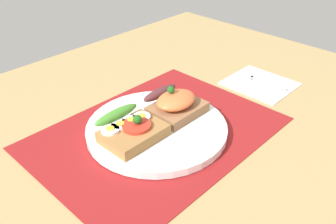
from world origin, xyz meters
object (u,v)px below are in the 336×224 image
(plate, at_px, (157,128))
(napkin, at_px, (260,83))
(sandwich_egg_tomato, at_px, (130,129))
(fork, at_px, (260,80))
(sandwich_salmon, at_px, (174,103))

(plate, height_order, napkin, plate)
(plate, xyz_separation_m, napkin, (0.30, -0.04, -0.01))
(plate, height_order, sandwich_egg_tomato, sandwich_egg_tomato)
(sandwich_egg_tomato, bearing_deg, fork, -6.39)
(plate, relative_size, sandwich_salmon, 2.56)
(fork, bearing_deg, napkin, -139.06)
(napkin, xyz_separation_m, fork, (0.01, 0.00, 0.00))
(sandwich_egg_tomato, distance_m, fork, 0.36)
(sandwich_salmon, bearing_deg, fork, -8.35)
(sandwich_salmon, bearing_deg, sandwich_egg_tomato, 178.19)
(plate, relative_size, napkin, 1.80)
(sandwich_egg_tomato, relative_size, sandwich_salmon, 1.05)
(sandwich_salmon, bearing_deg, napkin, -9.54)
(fork, bearing_deg, sandwich_egg_tomato, 173.61)
(plate, distance_m, napkin, 0.30)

